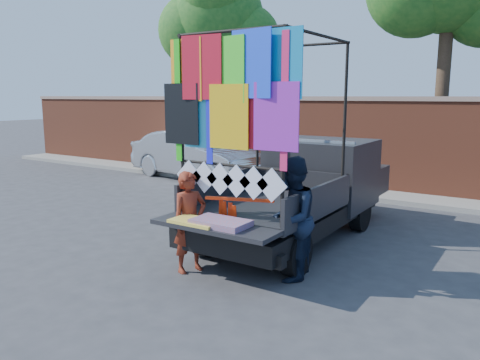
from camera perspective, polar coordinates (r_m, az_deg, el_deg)
The scene contains 9 objects.
ground at distance 7.16m, azimuth 1.58°, elevation -11.28°, with size 90.00×90.00×0.00m, color #38383A.
brick_wall at distance 13.21m, azimuth 17.78°, elevation 4.10°, with size 30.00×0.45×2.61m.
curb at distance 12.73m, azimuth 16.62°, elevation -1.82°, with size 30.00×1.20×0.12m, color gray.
tree_left at distance 17.20m, azimuth -2.77°, elevation 18.55°, with size 4.20×3.30×7.05m.
pickup_truck at distance 9.10m, azimuth 8.43°, elevation -0.87°, with size 2.22×5.57×3.51m.
sedan at distance 15.07m, azimuth -5.48°, elevation 3.12°, with size 1.63×4.67×1.54m, color silver.
woman at distance 7.05m, azimuth -6.13°, elevation -5.12°, with size 0.56×0.37×1.53m, color maroon.
man at distance 6.74m, azimuth 6.25°, elevation -4.70°, with size 0.87×0.68×1.79m, color black.
streamer_bundle at distance 6.88m, azimuth -0.92°, elevation -3.94°, with size 0.98×0.40×0.70m.
Camera 1 is at (3.48, -5.68, 2.62)m, focal length 35.00 mm.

